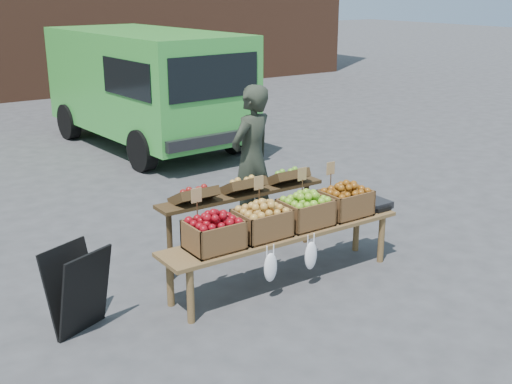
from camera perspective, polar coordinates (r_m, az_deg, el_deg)
ground at (r=6.49m, az=3.39°, el=-9.06°), size 80.00×80.00×0.00m
delivery_van at (r=12.35m, az=-9.73°, el=8.95°), size 2.52×4.94×2.15m
vendor at (r=7.87m, az=-0.39°, el=2.96°), size 0.77×0.62×1.82m
chalkboard_sign at (r=5.89m, az=-15.53°, el=-8.38°), size 0.59×0.47×0.79m
back_table at (r=7.07m, az=-1.20°, el=-2.14°), size 2.10×0.44×1.04m
display_bench at (r=6.62m, az=2.46°, el=-5.75°), size 2.70×0.56×0.57m
crate_golden_apples at (r=6.04m, az=-3.78°, el=-3.83°), size 0.50×0.40×0.28m
crate_russet_pears at (r=6.31m, az=0.51°, el=-2.79°), size 0.50×0.40×0.28m
crate_red_apples at (r=6.62m, az=4.42°, el=-1.83°), size 0.50×0.40×0.28m
crate_green_apples at (r=6.97m, az=7.95°, el=-0.96°), size 0.50×0.40×0.28m
weighing_scale at (r=7.28m, az=10.40°, el=-1.08°), size 0.34×0.30×0.08m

